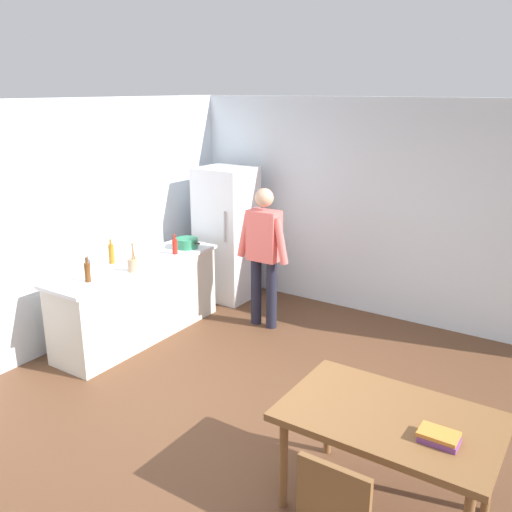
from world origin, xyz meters
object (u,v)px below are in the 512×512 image
at_px(refrigerator, 227,234).
at_px(bottle_sauce_red, 175,246).
at_px(person, 264,249).
at_px(cooking_pot, 187,243).
at_px(bottle_beer_brown, 87,272).
at_px(book_stack, 439,437).
at_px(dining_table, 389,425).
at_px(bottle_oil_amber, 111,253).
at_px(utensil_jar, 133,264).

bearing_deg(refrigerator, bottle_sauce_red, -88.28).
distance_m(refrigerator, person, 1.10).
height_order(person, cooking_pot, person).
distance_m(bottle_beer_brown, book_stack, 3.74).
relative_size(person, cooking_pot, 4.25).
height_order(dining_table, bottle_oil_amber, bottle_oil_amber).
bearing_deg(bottle_sauce_red, book_stack, -25.64).
height_order(dining_table, utensil_jar, utensil_jar).
distance_m(cooking_pot, bottle_beer_brown, 1.51).
distance_m(refrigerator, bottle_beer_brown, 2.32).
relative_size(person, bottle_oil_amber, 6.07).
relative_size(cooking_pot, bottle_oil_amber, 1.43).
xyz_separation_m(refrigerator, bottle_beer_brown, (-0.06, -2.32, 0.11)).
relative_size(person, utensil_jar, 5.31).
bearing_deg(utensil_jar, bottle_beer_brown, -106.89).
xyz_separation_m(refrigerator, utensil_jar, (0.09, -1.83, 0.08)).
xyz_separation_m(dining_table, book_stack, (0.35, -0.12, 0.11)).
height_order(dining_table, book_stack, book_stack).
distance_m(dining_table, cooking_pot, 3.84).
height_order(refrigerator, bottle_beer_brown, refrigerator).
height_order(bottle_oil_amber, book_stack, bottle_oil_amber).
bearing_deg(person, book_stack, -40.06).
height_order(cooking_pot, bottle_oil_amber, bottle_oil_amber).
xyz_separation_m(person, utensil_jar, (-0.86, -1.28, 0.00)).
bearing_deg(person, refrigerator, 149.77).
bearing_deg(refrigerator, person, -30.23).
xyz_separation_m(person, cooking_pot, (-0.97, -0.25, -0.02)).
bearing_deg(bottle_beer_brown, dining_table, -6.48).
xyz_separation_m(bottle_beer_brown, book_stack, (3.70, -0.50, -0.22)).
distance_m(dining_table, bottle_beer_brown, 3.40).
bearing_deg(person, bottle_sauce_red, -149.84).
height_order(refrigerator, bottle_oil_amber, refrigerator).
distance_m(person, bottle_sauce_red, 1.06).
distance_m(bottle_oil_amber, book_stack, 4.12).
xyz_separation_m(dining_table, bottle_oil_amber, (-3.62, 0.95, 0.34)).
bearing_deg(utensil_jar, cooking_pot, 96.27).
height_order(person, bottle_sauce_red, person).
relative_size(cooking_pot, bottle_beer_brown, 1.54).
distance_m(refrigerator, utensil_jar, 1.84).
height_order(person, utensil_jar, person).
bearing_deg(book_stack, person, 139.94).
bearing_deg(refrigerator, dining_table, -39.29).
bearing_deg(bottle_beer_brown, utensil_jar, 73.11).
relative_size(refrigerator, utensil_jar, 5.62).
xyz_separation_m(cooking_pot, bottle_sauce_red, (0.06, -0.28, 0.04)).
height_order(bottle_beer_brown, bottle_sauce_red, bottle_beer_brown).
height_order(person, book_stack, person).
bearing_deg(person, dining_table, -42.41).
xyz_separation_m(person, bottle_oil_amber, (-1.27, -1.20, 0.04)).
bearing_deg(cooking_pot, bottle_oil_amber, -107.46).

